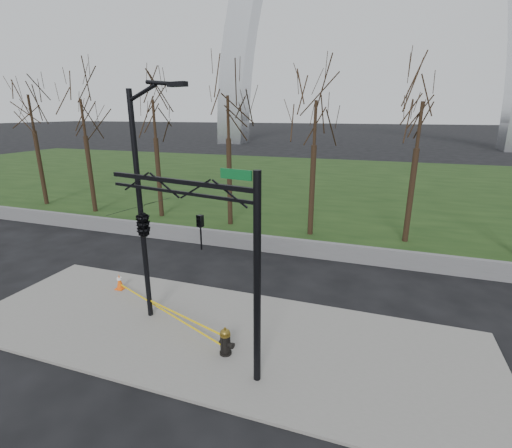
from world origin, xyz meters
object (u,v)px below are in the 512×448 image
(street_light, at_px, (144,194))
(traffic_signal_mast, at_px, (161,225))
(traffic_cone, at_px, (120,282))
(fire_hydrant, at_px, (226,342))

(street_light, xyz_separation_m, traffic_signal_mast, (1.43, -1.24, -0.55))
(traffic_cone, distance_m, traffic_signal_mast, 6.12)
(fire_hydrant, height_order, traffic_signal_mast, traffic_signal_mast)
(traffic_signal_mast, bearing_deg, traffic_cone, 158.36)
(fire_hydrant, bearing_deg, traffic_signal_mast, -161.58)
(traffic_cone, xyz_separation_m, traffic_signal_mast, (4.09, -2.64, 3.71))
(fire_hydrant, relative_size, street_light, 0.11)
(fire_hydrant, xyz_separation_m, traffic_cone, (-5.99, 2.54, -0.09))
(street_light, relative_size, traffic_signal_mast, 1.37)
(traffic_cone, bearing_deg, traffic_signal_mast, -32.85)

